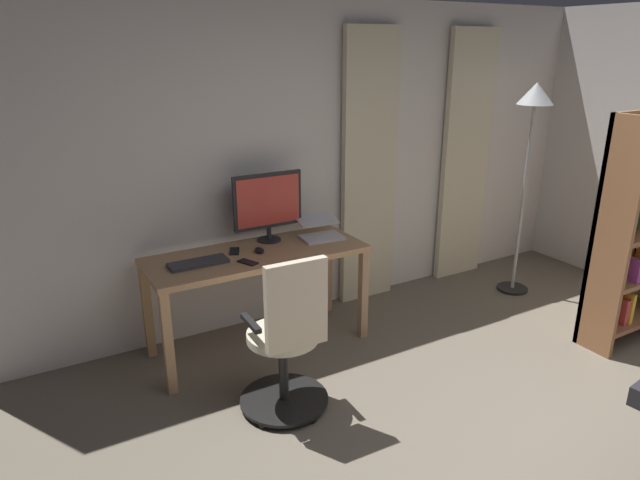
{
  "coord_description": "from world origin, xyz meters",
  "views": [
    {
      "loc": [
        2.28,
        1.16,
        2.15
      ],
      "look_at": [
        0.63,
        -1.72,
        1.0
      ],
      "focal_mm": 31.41,
      "sensor_mm": 36.0,
      "label": 1
    }
  ],
  "objects": [
    {
      "name": "back_room_partition",
      "position": [
        0.0,
        -2.78,
        1.25
      ],
      "size": [
        5.46,
        0.1,
        2.51
      ],
      "primitive_type": "cube",
      "color": "silver",
      "rests_on": "ground"
    },
    {
      "name": "curtain_left_panel",
      "position": [
        -1.49,
        -2.67,
        1.16
      ],
      "size": [
        0.53,
        0.06,
        2.31
      ],
      "primitive_type": "cube",
      "color": "beige",
      "rests_on": "ground"
    },
    {
      "name": "curtain_right_panel",
      "position": [
        -0.4,
        -2.67,
        1.16
      ],
      "size": [
        0.52,
        0.06,
        2.31
      ],
      "primitive_type": "cube",
      "color": "beige",
      "rests_on": "ground"
    },
    {
      "name": "desk",
      "position": [
        0.81,
        -2.32,
        0.66
      ],
      "size": [
        1.58,
        0.62,
        0.76
      ],
      "color": "tan",
      "rests_on": "ground"
    },
    {
      "name": "office_chair",
      "position": [
        0.98,
        -1.5,
        0.47
      ],
      "size": [
        0.56,
        0.56,
        1.04
      ],
      "rotation": [
        0.0,
        0.0,
        3.11
      ],
      "color": "black",
      "rests_on": "ground"
    },
    {
      "name": "computer_monitor",
      "position": [
        0.62,
        -2.51,
        1.05
      ],
      "size": [
        0.54,
        0.18,
        0.52
      ],
      "color": "#232328",
      "rests_on": "desk"
    },
    {
      "name": "computer_keyboard",
      "position": [
        1.25,
        -2.3,
        0.77
      ],
      "size": [
        0.4,
        0.15,
        0.02
      ],
      "primitive_type": "cube",
      "color": "#333338",
      "rests_on": "desk"
    },
    {
      "name": "laptop",
      "position": [
        0.25,
        -2.39,
        0.81
      ],
      "size": [
        0.34,
        0.35,
        0.16
      ],
      "rotation": [
        0.0,
        0.0,
        -0.09
      ],
      "color": "silver",
      "rests_on": "desk"
    },
    {
      "name": "computer_mouse",
      "position": [
        0.79,
        -2.31,
        0.77
      ],
      "size": [
        0.06,
        0.1,
        0.04
      ],
      "primitive_type": "ellipsoid",
      "color": "black",
      "rests_on": "desk"
    },
    {
      "name": "cell_phone_by_monitor",
      "position": [
        0.94,
        -2.16,
        0.76
      ],
      "size": [
        0.12,
        0.16,
        0.01
      ],
      "primitive_type": "cube",
      "rotation": [
        0.0,
        0.0,
        0.41
      ],
      "color": "black",
      "rests_on": "desk"
    },
    {
      "name": "cell_phone_face_up",
      "position": [
        0.94,
        -2.41,
        0.76
      ],
      "size": [
        0.12,
        0.16,
        0.01
      ],
      "primitive_type": "cube",
      "rotation": [
        0.0,
        0.0,
        -0.41
      ],
      "color": "black",
      "rests_on": "desk"
    },
    {
      "name": "bookshelf",
      "position": [
        -1.68,
        -1.07,
        0.89
      ],
      "size": [
        0.77,
        0.3,
        1.75
      ],
      "color": "#94613D",
      "rests_on": "ground"
    },
    {
      "name": "floor_lamp",
      "position": [
        -1.65,
        -2.09,
        1.54
      ],
      "size": [
        0.3,
        0.3,
        1.87
      ],
      "color": "black",
      "rests_on": "ground"
    }
  ]
}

